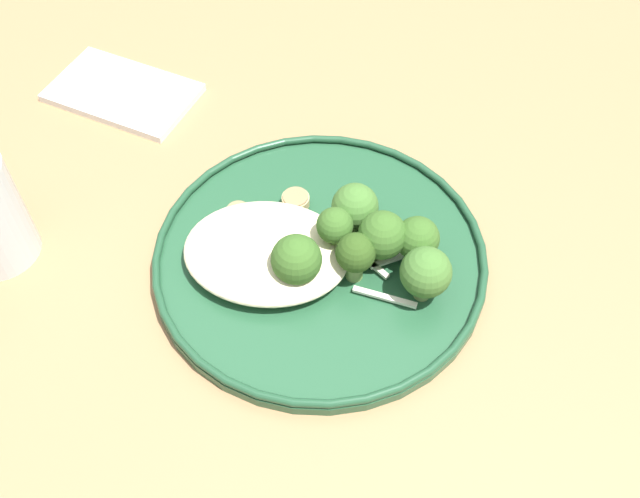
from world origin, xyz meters
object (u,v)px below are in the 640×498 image
(seared_scallop_center_golden, at_px, (238,214))
(broccoli_floret_center_pile, at_px, (355,254))
(broccoli_floret_near_rim, at_px, (335,229))
(broccoli_floret_right_tilted, at_px, (426,273))
(folded_napkin, at_px, (123,93))
(seared_scallop_right_edge, at_px, (296,200))
(broccoli_floret_rear_charred, at_px, (382,236))
(seared_scallop_on_noodles, at_px, (264,252))
(dinner_plate, at_px, (320,257))
(broccoli_floret_tall_stalk, at_px, (296,260))
(seared_scallop_half_hidden, at_px, (260,276))
(broccoli_floret_split_head, at_px, (417,239))
(broccoli_floret_front_edge, at_px, (355,208))

(seared_scallop_center_golden, distance_m, broccoli_floret_center_pile, 0.12)
(seared_scallop_center_golden, xyz_separation_m, broccoli_floret_near_rim, (0.09, -0.02, 0.02))
(broccoli_floret_right_tilted, bearing_deg, folded_napkin, 146.62)
(seared_scallop_right_edge, height_order, broccoli_floret_right_tilted, broccoli_floret_right_tilted)
(broccoli_floret_right_tilted, height_order, broccoli_floret_rear_charred, broccoli_floret_rear_charred)
(folded_napkin, bearing_deg, seared_scallop_on_noodles, -46.08)
(dinner_plate, distance_m, broccoli_floret_near_rim, 0.04)
(seared_scallop_center_golden, relative_size, broccoli_floret_right_tilted, 0.42)
(seared_scallop_center_golden, xyz_separation_m, broccoli_floret_tall_stalk, (0.06, -0.06, 0.02))
(broccoli_floret_near_rim, bearing_deg, seared_scallop_center_golden, 164.80)
(broccoli_floret_right_tilted, height_order, folded_napkin, broccoli_floret_right_tilted)
(broccoli_floret_center_pile, bearing_deg, seared_scallop_half_hidden, -165.53)
(broccoli_floret_right_tilted, distance_m, folded_napkin, 0.39)
(seared_scallop_half_hidden, bearing_deg, dinner_plate, 39.06)
(seared_scallop_center_golden, relative_size, broccoli_floret_near_rim, 0.41)
(seared_scallop_on_noodles, relative_size, broccoli_floret_tall_stalk, 0.42)
(seared_scallop_half_hidden, height_order, broccoli_floret_split_head, broccoli_floret_split_head)
(seared_scallop_center_golden, height_order, broccoli_floret_center_pile, broccoli_floret_center_pile)
(dinner_plate, bearing_deg, seared_scallop_on_noodles, -167.50)
(seared_scallop_center_golden, relative_size, folded_napkin, 0.15)
(broccoli_floret_tall_stalk, bearing_deg, broccoli_floret_near_rim, 52.91)
(broccoli_floret_near_rim, xyz_separation_m, folded_napkin, (-0.25, 0.18, -0.04))
(dinner_plate, height_order, broccoli_floret_tall_stalk, broccoli_floret_tall_stalk)
(dinner_plate, relative_size, broccoli_floret_front_edge, 5.31)
(broccoli_floret_front_edge, xyz_separation_m, folded_napkin, (-0.26, 0.16, -0.04))
(dinner_plate, distance_m, broccoli_floret_front_edge, 0.05)
(seared_scallop_on_noodles, xyz_separation_m, broccoli_floret_near_rim, (0.06, 0.01, 0.02))
(broccoli_floret_tall_stalk, height_order, broccoli_floret_center_pile, broccoli_floret_tall_stalk)
(dinner_plate, xyz_separation_m, broccoli_floret_rear_charred, (0.05, 0.00, 0.04))
(seared_scallop_half_hidden, height_order, broccoli_floret_right_tilted, broccoli_floret_right_tilted)
(broccoli_floret_near_rim, bearing_deg, broccoli_floret_right_tilted, -22.48)
(seared_scallop_half_hidden, relative_size, broccoli_floret_center_pile, 0.62)
(dinner_plate, distance_m, broccoli_floret_rear_charred, 0.06)
(broccoli_floret_split_head, height_order, broccoli_floret_front_edge, broccoli_floret_front_edge)
(folded_napkin, bearing_deg, broccoli_floret_tall_stalk, -44.44)
(broccoli_floret_front_edge, height_order, broccoli_floret_right_tilted, same)
(seared_scallop_right_edge, relative_size, broccoli_floret_front_edge, 0.46)
(seared_scallop_on_noodles, distance_m, folded_napkin, 0.28)
(broccoli_floret_center_pile, bearing_deg, broccoli_floret_rear_charred, 44.71)
(broccoli_floret_split_head, xyz_separation_m, broccoli_floret_rear_charred, (-0.03, -0.00, 0.00))
(seared_scallop_center_golden, height_order, broccoli_floret_split_head, broccoli_floret_split_head)
(broccoli_floret_split_head, relative_size, broccoli_floret_front_edge, 0.92)
(seared_scallop_on_noodles, bearing_deg, broccoli_floret_front_edge, 29.85)
(broccoli_floret_tall_stalk, height_order, folded_napkin, broccoli_floret_tall_stalk)
(dinner_plate, bearing_deg, broccoli_floret_rear_charred, 3.35)
(broccoli_floret_split_head, relative_size, broccoli_floret_near_rim, 0.92)
(seared_scallop_right_edge, xyz_separation_m, broccoli_floret_center_pile, (0.06, -0.07, 0.02))
(seared_scallop_center_golden, relative_size, broccoli_floret_split_head, 0.45)
(seared_scallop_half_hidden, height_order, broccoli_floret_center_pile, broccoli_floret_center_pile)
(broccoli_floret_tall_stalk, distance_m, broccoli_floret_rear_charred, 0.07)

